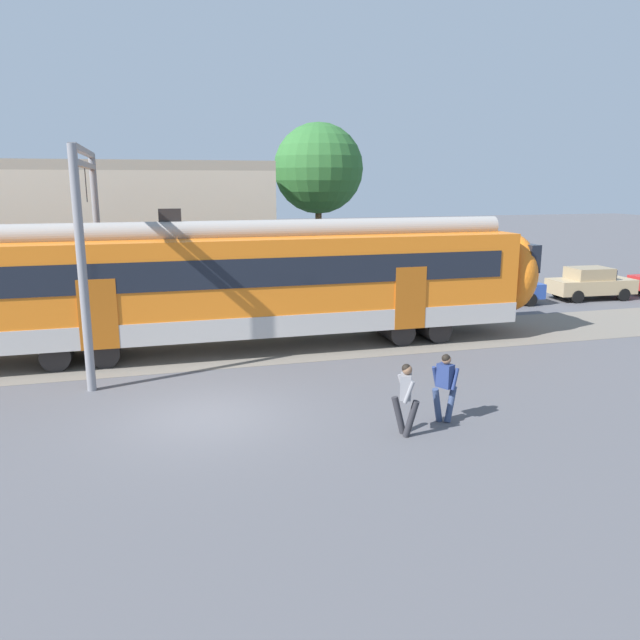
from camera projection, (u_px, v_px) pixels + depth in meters
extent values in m
plane|color=#515156|center=(207.00, 416.00, 15.11)|extent=(160.00, 160.00, 0.00)
cube|color=#B2ADA8|center=(257.00, 318.00, 21.12)|extent=(18.00, 3.06, 0.70)
cube|color=orange|center=(256.00, 272.00, 20.78)|extent=(18.00, 3.00, 2.40)
cube|color=black|center=(264.00, 273.00, 19.31)|extent=(16.56, 0.03, 0.90)
cube|color=#AC5413|center=(411.00, 298.00, 20.83)|extent=(1.10, 0.04, 2.10)
cube|color=#AC5413|center=(98.00, 315.00, 18.24)|extent=(1.10, 0.04, 2.10)
cylinder|color=gray|center=(255.00, 231.00, 20.48)|extent=(17.64, 0.70, 0.70)
cube|color=black|center=(170.00, 215.00, 19.65)|extent=(0.70, 0.12, 0.40)
cylinder|color=black|center=(426.00, 324.00, 22.89)|extent=(0.90, 2.40, 0.90)
cylinder|color=black|center=(391.00, 326.00, 22.52)|extent=(0.90, 2.40, 0.90)
cylinder|color=black|center=(107.00, 345.00, 19.97)|extent=(0.90, 2.40, 0.90)
cylinder|color=black|center=(60.00, 348.00, 19.60)|extent=(0.90, 2.40, 0.90)
ellipsoid|color=orange|center=(508.00, 272.00, 23.35)|extent=(1.80, 2.85, 2.95)
cube|color=black|center=(517.00, 256.00, 23.31)|extent=(0.40, 2.40, 1.00)
cylinder|color=#28282D|center=(411.00, 419.00, 13.80)|extent=(0.38, 0.29, 0.87)
cylinder|color=#28282D|center=(399.00, 415.00, 14.02)|extent=(0.38, 0.29, 0.87)
cube|color=gray|center=(406.00, 387.00, 13.75)|extent=(0.37, 0.43, 0.56)
cylinder|color=gray|center=(403.00, 385.00, 13.99)|extent=(0.26, 0.19, 0.52)
cylinder|color=gray|center=(409.00, 392.00, 13.54)|extent=(0.26, 0.19, 0.52)
sphere|color=brown|center=(407.00, 370.00, 13.66)|extent=(0.22, 0.22, 0.22)
sphere|color=black|center=(406.00, 368.00, 13.66)|extent=(0.20, 0.20, 0.20)
cylinder|color=navy|center=(451.00, 404.00, 14.71)|extent=(0.38, 0.30, 0.87)
cylinder|color=navy|center=(437.00, 405.00, 14.65)|extent=(0.38, 0.30, 0.87)
cube|color=navy|center=(445.00, 376.00, 14.52)|extent=(0.38, 0.43, 0.56)
cylinder|color=navy|center=(435.00, 376.00, 14.63)|extent=(0.26, 0.20, 0.52)
cylinder|color=navy|center=(455.00, 379.00, 14.43)|extent=(0.26, 0.20, 0.52)
sphere|color=#9E7051|center=(446.00, 359.00, 14.45)|extent=(0.22, 0.22, 0.22)
sphere|color=black|center=(446.00, 358.00, 14.43)|extent=(0.20, 0.20, 0.20)
cube|color=#284799|center=(497.00, 291.00, 28.76)|extent=(4.08, 1.85, 0.68)
cube|color=navy|center=(495.00, 277.00, 28.59)|extent=(1.97, 1.54, 0.56)
cube|color=black|center=(514.00, 278.00, 28.80)|extent=(0.19, 1.37, 0.48)
cylinder|color=black|center=(513.00, 294.00, 29.83)|extent=(0.61, 0.23, 0.60)
cylinder|color=black|center=(530.00, 300.00, 28.35)|extent=(0.61, 0.23, 0.60)
cylinder|color=black|center=(465.00, 296.00, 29.31)|extent=(0.61, 0.23, 0.60)
cylinder|color=black|center=(480.00, 302.00, 27.82)|extent=(0.61, 0.23, 0.60)
cube|color=tan|center=(591.00, 286.00, 30.04)|extent=(4.08, 1.85, 0.68)
cube|color=#9D8662|center=(589.00, 273.00, 29.88)|extent=(1.97, 1.54, 0.56)
cube|color=black|center=(607.00, 274.00, 30.08)|extent=(0.19, 1.37, 0.48)
cylinder|color=black|center=(602.00, 289.00, 31.12)|extent=(0.61, 0.23, 0.60)
cylinder|color=black|center=(624.00, 295.00, 29.63)|extent=(0.61, 0.23, 0.60)
cylinder|color=black|center=(558.00, 291.00, 30.60)|extent=(0.61, 0.23, 0.60)
cylinder|color=black|center=(577.00, 297.00, 29.11)|extent=(0.61, 0.23, 0.60)
cylinder|color=black|center=(638.00, 287.00, 31.67)|extent=(0.61, 0.23, 0.60)
cylinder|color=gray|center=(82.00, 272.00, 16.29)|extent=(0.24, 0.24, 6.50)
cylinder|color=gray|center=(99.00, 248.00, 22.31)|extent=(0.24, 0.24, 6.50)
cube|color=gray|center=(83.00, 151.00, 18.60)|extent=(0.20, 6.40, 0.16)
cube|color=gray|center=(84.00, 165.00, 18.69)|extent=(0.20, 6.40, 0.16)
cylinder|color=black|center=(86.00, 185.00, 18.82)|extent=(0.03, 0.03, 1.00)
cube|color=beige|center=(18.00, 244.00, 26.01)|extent=(21.02, 5.00, 6.00)
cube|color=#9F9686|center=(10.00, 165.00, 25.31)|extent=(21.02, 5.00, 0.40)
cylinder|color=brown|center=(319.00, 247.00, 31.29)|extent=(0.32, 0.32, 4.66)
sphere|color=#2D662D|center=(318.00, 168.00, 30.45)|extent=(4.37, 4.37, 4.37)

